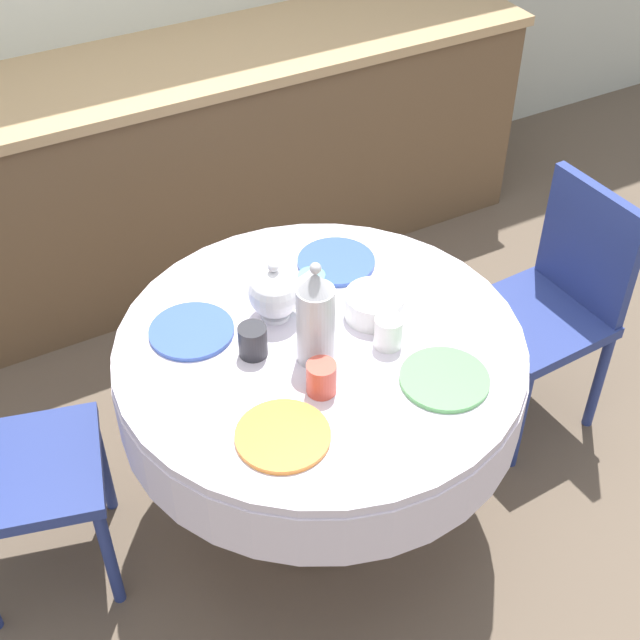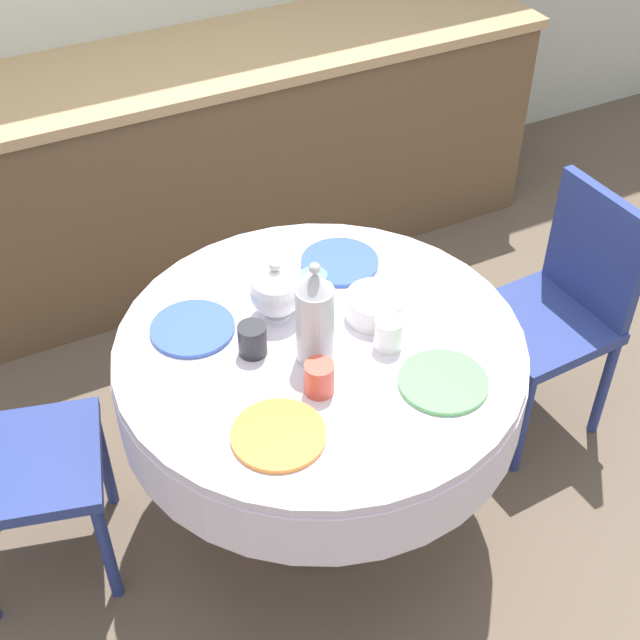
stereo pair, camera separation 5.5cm
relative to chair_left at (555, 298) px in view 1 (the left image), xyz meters
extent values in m
plane|color=brown|center=(-0.90, -0.04, -0.50)|extent=(12.00, 12.00, 0.00)
cube|color=brown|center=(-0.90, 1.41, -0.06)|extent=(3.20, 0.60, 0.87)
cube|color=tan|center=(-0.90, 1.41, 0.40)|extent=(3.24, 0.64, 0.04)
cylinder|color=brown|center=(-0.90, -0.04, -0.48)|extent=(0.44, 0.44, 0.04)
cylinder|color=brown|center=(-0.90, -0.04, -0.21)|extent=(0.11, 0.11, 0.48)
cylinder|color=silver|center=(-0.90, -0.04, 0.12)|extent=(1.13, 1.13, 0.18)
cylinder|color=silver|center=(-0.90, -0.04, 0.22)|extent=(1.12, 1.12, 0.03)
cube|color=navy|center=(-0.07, 0.00, -0.06)|extent=(0.42, 0.42, 0.04)
cube|color=navy|center=(0.11, 0.01, 0.17)|extent=(0.05, 0.38, 0.42)
cylinder|color=navy|center=(-0.24, -0.19, -0.29)|extent=(0.04, 0.04, 0.42)
cylinder|color=navy|center=(-0.26, 0.16, -0.29)|extent=(0.04, 0.04, 0.42)
cylinder|color=navy|center=(0.11, -0.17, -0.29)|extent=(0.04, 0.04, 0.42)
cylinder|color=navy|center=(0.09, 0.18, -0.29)|extent=(0.04, 0.04, 0.42)
cube|color=navy|center=(-1.70, 0.17, -0.06)|extent=(0.49, 0.49, 0.04)
cylinder|color=navy|center=(-1.49, 0.29, -0.29)|extent=(0.04, 0.04, 0.42)
cylinder|color=navy|center=(-1.58, -0.05, -0.29)|extent=(0.04, 0.04, 0.42)
cylinder|color=orange|center=(-1.14, -0.30, 0.24)|extent=(0.23, 0.23, 0.01)
cylinder|color=#CC4C3D|center=(-0.99, -0.21, 0.28)|extent=(0.08, 0.08, 0.09)
cylinder|color=#5BA85B|center=(-0.69, -0.33, 0.24)|extent=(0.23, 0.23, 0.01)
cylinder|color=white|center=(-0.75, -0.14, 0.28)|extent=(0.08, 0.08, 0.09)
cylinder|color=#3856AD|center=(-1.19, 0.16, 0.24)|extent=(0.23, 0.23, 0.01)
cylinder|color=#28282D|center=(-1.08, 0.00, 0.28)|extent=(0.08, 0.08, 0.09)
cylinder|color=#3856AD|center=(-0.69, 0.24, 0.24)|extent=(0.23, 0.23, 0.01)
cylinder|color=#5BA39E|center=(-0.84, 0.13, 0.28)|extent=(0.08, 0.08, 0.09)
cylinder|color=#B2B2B7|center=(-0.94, -0.09, 0.35)|extent=(0.10, 0.10, 0.23)
cone|color=#B2B2B7|center=(-0.94, -0.09, 0.49)|extent=(0.09, 0.09, 0.05)
sphere|color=#B2B2B7|center=(-0.94, -0.09, 0.54)|extent=(0.03, 0.03, 0.03)
cylinder|color=white|center=(-0.96, 0.11, 0.24)|extent=(0.08, 0.08, 0.01)
sphere|color=white|center=(-0.96, 0.11, 0.32)|extent=(0.15, 0.15, 0.15)
cylinder|color=white|center=(-0.87, 0.11, 0.33)|extent=(0.08, 0.03, 0.05)
sphere|color=white|center=(-0.96, 0.11, 0.41)|extent=(0.03, 0.03, 0.03)
cylinder|color=silver|center=(-0.72, -0.02, 0.27)|extent=(0.17, 0.17, 0.07)
camera|label=1|loc=(-1.75, -1.60, 1.86)|focal=50.00mm
camera|label=2|loc=(-1.71, -1.63, 1.86)|focal=50.00mm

